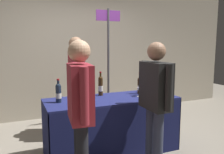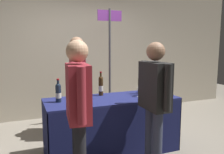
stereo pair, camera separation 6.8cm
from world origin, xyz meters
The scene contains 14 objects.
ground_plane centered at (0.00, 0.00, 0.00)m, with size 12.00×12.00×0.00m, color gray.
back_partition centered at (0.00, 2.00, 1.37)m, with size 7.97×0.12×2.74m, color #B2A893.
tasting_table centered at (0.00, 0.00, 0.54)m, with size 1.86×0.70×0.79m.
featured_wine_bottle centered at (-0.09, 0.23, 0.94)m, with size 0.07×0.07×0.36m.
display_bottle_0 centered at (-0.74, 0.05, 0.92)m, with size 0.07×0.07×0.31m.
display_bottle_1 centered at (-0.34, 0.06, 0.93)m, with size 0.07×0.07×0.32m.
display_bottle_2 centered at (0.52, -0.01, 0.93)m, with size 0.07×0.07×0.33m.
display_bottle_3 centered at (0.51, 0.11, 0.92)m, with size 0.07×0.07×0.32m.
wine_glass_near_vendor centered at (0.61, 0.20, 0.89)m, with size 0.07×0.07×0.14m.
wine_glass_mid centered at (0.40, -0.07, 0.89)m, with size 0.07×0.07×0.14m.
vendor_presenter centered at (-0.29, 0.84, 1.00)m, with size 0.24×0.61×1.66m.
taster_foreground_right centered at (-0.66, -0.76, 0.95)m, with size 0.26×0.60×1.58m.
taster_foreground_left centered at (0.27, -0.67, 0.94)m, with size 0.22×0.61×1.57m.
booth_signpost centered at (0.43, 1.20, 1.36)m, with size 0.48×0.04×2.20m.
Camera 2 is at (-1.18, -2.95, 1.54)m, focal length 37.04 mm.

